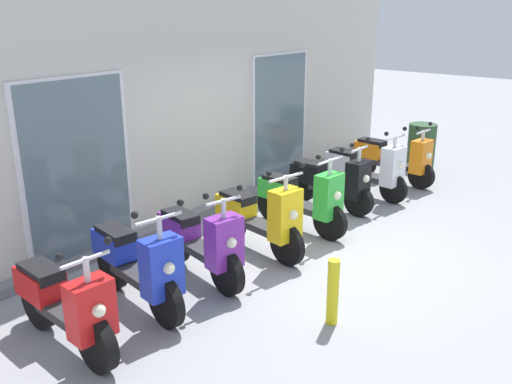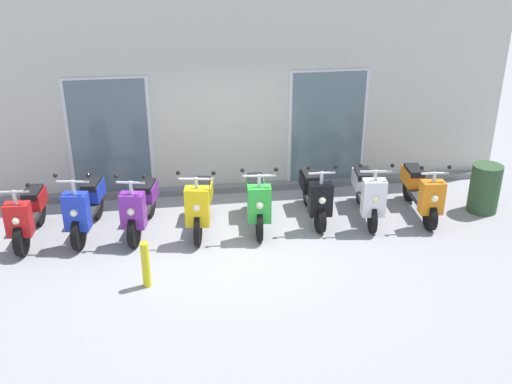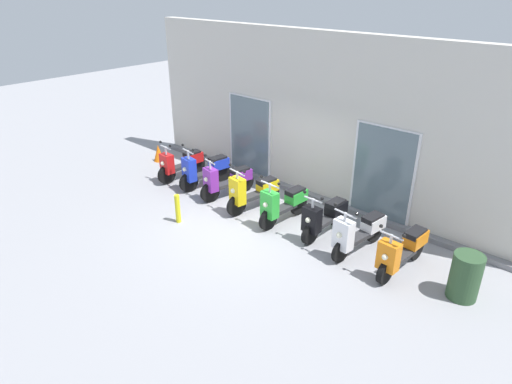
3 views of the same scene
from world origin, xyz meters
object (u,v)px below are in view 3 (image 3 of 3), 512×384
object	(u,v)px
scooter_yellow	(253,191)
scooter_orange	(402,251)
scooter_red	(181,164)
traffic_cone	(159,153)
scooter_green	(283,203)
scooter_black	(324,217)
curb_bollard	(178,209)
scooter_blue	(205,170)
scooter_white	(358,232)
trash_bin	(465,276)
scooter_purple	(227,180)

from	to	relation	value
scooter_yellow	scooter_orange	size ratio (longest dim) A/B	0.98
scooter_red	scooter_yellow	size ratio (longest dim) A/B	0.98
traffic_cone	scooter_red	bearing A→B (deg)	-13.90
scooter_green	scooter_orange	bearing A→B (deg)	0.17
scooter_black	curb_bollard	size ratio (longest dim) A/B	2.17
scooter_red	scooter_black	bearing A→B (deg)	0.95
scooter_blue	scooter_yellow	distance (m)	1.89
traffic_cone	curb_bollard	bearing A→B (deg)	-30.84
scooter_green	traffic_cone	xyz separation A→B (m)	(-5.36, 0.47, -0.23)
scooter_blue	scooter_black	world-z (taller)	scooter_blue
scooter_blue	traffic_cone	distance (m)	2.56
scooter_black	scooter_orange	size ratio (longest dim) A/B	0.93
scooter_red	scooter_orange	size ratio (longest dim) A/B	0.97
scooter_black	scooter_white	size ratio (longest dim) A/B	0.93
scooter_green	trash_bin	size ratio (longest dim) A/B	1.78
scooter_yellow	traffic_cone	world-z (taller)	scooter_yellow
scooter_blue	scooter_yellow	size ratio (longest dim) A/B	1.01
scooter_yellow	scooter_white	xyz separation A→B (m)	(2.90, 0.03, -0.01)
scooter_black	trash_bin	size ratio (longest dim) A/B	1.73
scooter_white	trash_bin	distance (m)	2.16
scooter_purple	scooter_yellow	size ratio (longest dim) A/B	0.99
scooter_purple	trash_bin	bearing A→B (deg)	-0.94
scooter_red	trash_bin	size ratio (longest dim) A/B	1.79
scooter_purple	scooter_black	size ratio (longest dim) A/B	1.05
scooter_red	scooter_yellow	distance (m)	2.80
scooter_red	traffic_cone	size ratio (longest dim) A/B	3.02
scooter_orange	traffic_cone	distance (m)	8.30
scooter_yellow	scooter_black	xyz separation A→B (m)	(1.99, 0.15, -0.05)
scooter_green	curb_bollard	size ratio (longest dim) A/B	2.24
scooter_orange	curb_bollard	xyz separation A→B (m)	(-4.76, -1.64, -0.11)
scooter_red	scooter_blue	bearing A→B (deg)	3.88
scooter_purple	trash_bin	xyz separation A→B (m)	(6.06, -0.10, -0.03)
scooter_blue	curb_bollard	size ratio (longest dim) A/B	2.32
scooter_red	curb_bollard	world-z (taller)	scooter_red
scooter_red	scooter_purple	bearing A→B (deg)	0.65
scooter_yellow	scooter_green	size ratio (longest dim) A/B	1.02
scooter_red	scooter_green	distance (m)	3.75
scooter_white	traffic_cone	distance (m)	7.33
scooter_red	trash_bin	world-z (taller)	scooter_red
traffic_cone	curb_bollard	size ratio (longest dim) A/B	0.74
scooter_red	trash_bin	bearing A→B (deg)	-0.58
scooter_green	scooter_black	bearing A→B (deg)	8.44
scooter_orange	curb_bollard	bearing A→B (deg)	-160.95
scooter_red	traffic_cone	distance (m)	1.67
curb_bollard	scooter_yellow	bearing A→B (deg)	61.69
scooter_blue	scooter_white	xyz separation A→B (m)	(4.79, -0.10, -0.01)
scooter_blue	scooter_red	bearing A→B (deg)	-176.12
scooter_red	curb_bollard	size ratio (longest dim) A/B	2.25
scooter_blue	scooter_white	bearing A→B (deg)	-1.24
curb_bollard	scooter_orange	bearing A→B (deg)	19.05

